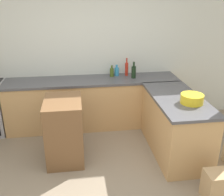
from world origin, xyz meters
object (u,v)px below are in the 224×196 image
(mixing_bowl, at_px, (192,99))
(hot_sauce_bottle, at_px, (127,69))
(dish_soap_bottle, at_px, (117,71))
(paper_bag, at_px, (217,186))
(island_table, at_px, (65,130))
(wine_bottle_dark, at_px, (134,72))
(olive_oil_bottle, at_px, (112,72))

(mixing_bowl, height_order, hot_sauce_bottle, hot_sauce_bottle)
(dish_soap_bottle, bearing_deg, mixing_bowl, -59.76)
(dish_soap_bottle, distance_m, paper_bag, 2.51)
(island_table, xyz_separation_m, dish_soap_bottle, (0.93, 1.14, 0.50))
(island_table, bearing_deg, paper_bag, -31.64)
(hot_sauce_bottle, xyz_separation_m, dish_soap_bottle, (-0.18, 0.02, -0.05))
(hot_sauce_bottle, bearing_deg, wine_bottle_dark, -59.82)
(island_table, height_order, dish_soap_bottle, dish_soap_bottle)
(island_table, height_order, paper_bag, island_table)
(island_table, distance_m, olive_oil_bottle, 1.47)
(mixing_bowl, height_order, olive_oil_bottle, olive_oil_bottle)
(mixing_bowl, relative_size, wine_bottle_dark, 1.07)
(dish_soap_bottle, relative_size, paper_bag, 0.53)
(island_table, bearing_deg, mixing_bowl, -8.15)
(mixing_bowl, relative_size, paper_bag, 0.83)
(paper_bag, bearing_deg, dish_soap_bottle, 110.66)
(mixing_bowl, xyz_separation_m, hot_sauce_bottle, (-0.64, 1.38, 0.06))
(dish_soap_bottle, bearing_deg, olive_oil_bottle, -155.51)
(island_table, distance_m, paper_bag, 2.10)
(wine_bottle_dark, bearing_deg, hot_sauce_bottle, 120.18)
(mixing_bowl, distance_m, dish_soap_bottle, 1.61)
(hot_sauce_bottle, distance_m, dish_soap_bottle, 0.18)
(island_table, distance_m, hot_sauce_bottle, 1.67)
(olive_oil_bottle, bearing_deg, hot_sauce_bottle, 5.61)
(mixing_bowl, relative_size, dish_soap_bottle, 1.56)
(wine_bottle_dark, xyz_separation_m, paper_bag, (0.57, -2.06, -0.81))
(island_table, relative_size, wine_bottle_dark, 3.20)
(dish_soap_bottle, bearing_deg, wine_bottle_dark, -33.45)
(hot_sauce_bottle, height_order, olive_oil_bottle, hot_sauce_bottle)
(mixing_bowl, distance_m, wine_bottle_dark, 1.33)
(olive_oil_bottle, bearing_deg, mixing_bowl, -56.07)
(olive_oil_bottle, xyz_separation_m, paper_bag, (0.94, -2.19, -0.78))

